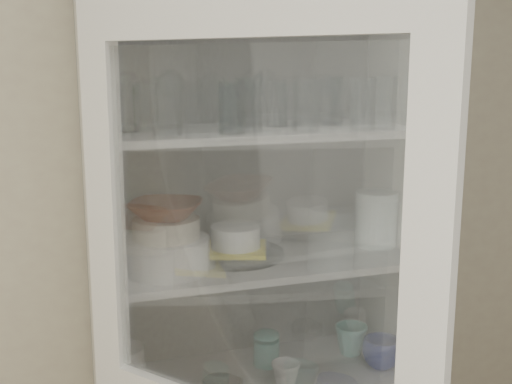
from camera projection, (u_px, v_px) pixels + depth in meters
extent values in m
cube|color=#BDB19B|center=(178.00, 231.00, 2.14)|extent=(3.60, 0.02, 2.60)
cube|color=silver|center=(100.00, 339.00, 1.89)|extent=(0.03, 0.45, 2.10)
cube|color=silver|center=(391.00, 302.00, 2.19)|extent=(0.03, 0.45, 2.10)
cube|color=slate|center=(237.00, 297.00, 2.24)|extent=(1.00, 0.03, 2.10)
cube|color=silver|center=(257.00, 379.00, 2.07)|extent=(0.94, 0.42, 0.02)
cube|color=silver|center=(258.00, 260.00, 1.99)|extent=(0.94, 0.42, 0.02)
cube|color=silver|center=(258.00, 132.00, 1.91)|extent=(0.94, 0.42, 0.02)
cube|color=silver|center=(239.00, 12.00, 1.25)|extent=(0.58, 0.74, 0.10)
cube|color=silver|center=(106.00, 209.00, 1.57)|extent=(0.09, 0.10, 0.80)
cube|color=silver|center=(429.00, 268.00, 1.12)|extent=(0.09, 0.10, 0.80)
cube|color=silver|center=(240.00, 234.00, 1.34)|extent=(0.45, 0.58, 0.78)
cylinder|color=silver|center=(167.00, 107.00, 1.67)|extent=(0.08, 0.08, 0.15)
cylinder|color=silver|center=(231.00, 110.00, 1.74)|extent=(0.08, 0.08, 0.13)
cylinder|color=silver|center=(249.00, 105.00, 1.79)|extent=(0.10, 0.10, 0.15)
cylinder|color=silver|center=(232.00, 108.00, 1.73)|extent=(0.07, 0.07, 0.14)
cylinder|color=silver|center=(363.00, 104.00, 1.85)|extent=(0.09, 0.09, 0.15)
cylinder|color=silver|center=(306.00, 105.00, 1.80)|extent=(0.09, 0.09, 0.15)
cylinder|color=silver|center=(384.00, 102.00, 1.88)|extent=(0.10, 0.10, 0.15)
cylinder|color=silver|center=(145.00, 109.00, 1.78)|extent=(0.08, 0.08, 0.13)
cylinder|color=silver|center=(128.00, 107.00, 1.79)|extent=(0.09, 0.09, 0.14)
cylinder|color=silver|center=(237.00, 106.00, 1.89)|extent=(0.07, 0.07, 0.13)
cylinder|color=silver|center=(277.00, 104.00, 1.95)|extent=(0.07, 0.07, 0.14)
cylinder|color=silver|center=(331.00, 100.00, 2.00)|extent=(0.09, 0.09, 0.15)
cylinder|color=white|center=(167.00, 255.00, 1.84)|extent=(0.24, 0.24, 0.10)
cylinder|color=white|center=(149.00, 246.00, 2.00)|extent=(0.19, 0.19, 0.06)
cylinder|color=beige|center=(166.00, 228.00, 1.83)|extent=(0.21, 0.21, 0.06)
imported|color=brown|center=(166.00, 210.00, 1.82)|extent=(0.27, 0.27, 0.05)
cylinder|color=silver|center=(236.00, 254.00, 1.99)|extent=(0.36, 0.36, 0.02)
cube|color=yellow|center=(236.00, 249.00, 1.99)|extent=(0.24, 0.24, 0.01)
cylinder|color=white|center=(236.00, 237.00, 1.98)|extent=(0.18, 0.18, 0.07)
cylinder|color=silver|center=(376.00, 219.00, 2.10)|extent=(0.13, 0.13, 0.18)
imported|color=navy|center=(382.00, 353.00, 2.12)|extent=(0.14, 0.14, 0.10)
imported|color=teal|center=(351.00, 340.00, 2.22)|extent=(0.15, 0.15, 0.10)
imported|color=white|center=(286.00, 375.00, 1.99)|extent=(0.09, 0.09, 0.08)
cylinder|color=teal|center=(267.00, 352.00, 2.14)|extent=(0.09, 0.09, 0.09)
ellipsoid|color=teal|center=(267.00, 338.00, 2.13)|extent=(0.09, 0.09, 0.02)
cylinder|color=white|center=(126.00, 368.00, 1.97)|extent=(0.15, 0.15, 0.14)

